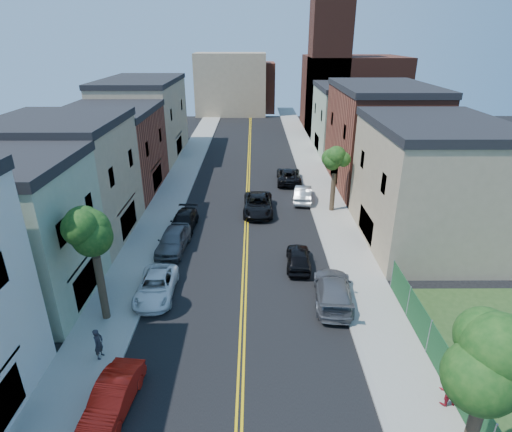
{
  "coord_description": "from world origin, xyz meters",
  "views": [
    {
      "loc": [
        0.65,
        -5.73,
        15.12
      ],
      "look_at": [
        0.81,
        24.34,
        2.0
      ],
      "focal_mm": 29.11,
      "sensor_mm": 36.0,
      "label": 1
    }
  ],
  "objects_px": {
    "white_pickup": "(156,286)",
    "grey_car_right": "(333,290)",
    "grey_car_left": "(173,240)",
    "black_car_left": "(183,222)",
    "red_sedan": "(113,397)",
    "silver_car_right": "(303,194)",
    "pedestrian_right": "(448,389)",
    "black_suv_lane": "(258,204)",
    "black_car_right": "(299,257)",
    "pedestrian_left": "(99,344)",
    "dark_car_right_far": "(289,175)"
  },
  "relations": [
    {
      "from": "grey_car_left",
      "to": "pedestrian_left",
      "type": "height_order",
      "value": "pedestrian_left"
    },
    {
      "from": "black_car_right",
      "to": "dark_car_right_far",
      "type": "bearing_deg",
      "value": -88.52
    },
    {
      "from": "black_suv_lane",
      "to": "pedestrian_left",
      "type": "height_order",
      "value": "pedestrian_left"
    },
    {
      "from": "black_car_left",
      "to": "silver_car_right",
      "type": "bearing_deg",
      "value": 34.27
    },
    {
      "from": "black_car_left",
      "to": "red_sedan",
      "type": "bearing_deg",
      "value": -87.68
    },
    {
      "from": "white_pickup",
      "to": "grey_car_right",
      "type": "height_order",
      "value": "grey_car_right"
    },
    {
      "from": "grey_car_right",
      "to": "black_suv_lane",
      "type": "bearing_deg",
      "value": -66.18
    },
    {
      "from": "red_sedan",
      "to": "silver_car_right",
      "type": "relative_size",
      "value": 0.91
    },
    {
      "from": "silver_car_right",
      "to": "dark_car_right_far",
      "type": "height_order",
      "value": "dark_car_right_far"
    },
    {
      "from": "grey_car_left",
      "to": "black_car_left",
      "type": "relative_size",
      "value": 1.01
    },
    {
      "from": "grey_car_right",
      "to": "dark_car_right_far",
      "type": "relative_size",
      "value": 0.98
    },
    {
      "from": "red_sedan",
      "to": "black_car_right",
      "type": "bearing_deg",
      "value": 59.25
    },
    {
      "from": "grey_car_right",
      "to": "pedestrian_left",
      "type": "bearing_deg",
      "value": 27.68
    },
    {
      "from": "dark_car_right_far",
      "to": "black_car_left",
      "type": "bearing_deg",
      "value": 53.28
    },
    {
      "from": "silver_car_right",
      "to": "pedestrian_left",
      "type": "xyz_separation_m",
      "value": [
        -12.63,
        -21.95,
        0.23
      ]
    },
    {
      "from": "dark_car_right_far",
      "to": "pedestrian_right",
      "type": "xyz_separation_m",
      "value": [
        4.56,
        -30.7,
        0.23
      ]
    },
    {
      "from": "black_car_right",
      "to": "black_suv_lane",
      "type": "xyz_separation_m",
      "value": [
        -2.77,
        9.85,
        0.08
      ]
    },
    {
      "from": "black_car_left",
      "to": "pedestrian_left",
      "type": "xyz_separation_m",
      "value": [
        -1.84,
        -15.38,
        0.28
      ]
    },
    {
      "from": "white_pickup",
      "to": "black_suv_lane",
      "type": "height_order",
      "value": "black_suv_lane"
    },
    {
      "from": "red_sedan",
      "to": "black_car_left",
      "type": "distance_m",
      "value": 18.46
    },
    {
      "from": "black_car_left",
      "to": "pedestrian_right",
      "type": "relative_size",
      "value": 2.84
    },
    {
      "from": "black_car_left",
      "to": "dark_car_right_far",
      "type": "height_order",
      "value": "dark_car_right_far"
    },
    {
      "from": "pedestrian_right",
      "to": "grey_car_right",
      "type": "bearing_deg",
      "value": -74.47
    },
    {
      "from": "black_car_left",
      "to": "white_pickup",
      "type": "bearing_deg",
      "value": -88.25
    },
    {
      "from": "grey_car_left",
      "to": "pedestrian_right",
      "type": "distance_m",
      "value": 20.73
    },
    {
      "from": "black_car_left",
      "to": "pedestrian_left",
      "type": "height_order",
      "value": "pedestrian_left"
    },
    {
      "from": "grey_car_right",
      "to": "grey_car_left",
      "type": "bearing_deg",
      "value": -25.41
    },
    {
      "from": "grey_car_right",
      "to": "pedestrian_left",
      "type": "height_order",
      "value": "pedestrian_left"
    },
    {
      "from": "red_sedan",
      "to": "pedestrian_left",
      "type": "distance_m",
      "value": 3.5
    },
    {
      "from": "black_car_left",
      "to": "black_car_right",
      "type": "distance_m",
      "value": 10.99
    },
    {
      "from": "dark_car_right_far",
      "to": "black_car_right",
      "type": "bearing_deg",
      "value": 89.52
    },
    {
      "from": "white_pickup",
      "to": "pedestrian_right",
      "type": "relative_size",
      "value": 2.85
    },
    {
      "from": "white_pickup",
      "to": "grey_car_left",
      "type": "xyz_separation_m",
      "value": [
        0.0,
        6.11,
        0.16
      ]
    },
    {
      "from": "black_suv_lane",
      "to": "pedestrian_right",
      "type": "xyz_separation_m",
      "value": [
        8.07,
        -22.03,
        0.22
      ]
    },
    {
      "from": "pedestrian_right",
      "to": "black_suv_lane",
      "type": "bearing_deg",
      "value": -78.73
    },
    {
      "from": "silver_car_right",
      "to": "pedestrian_left",
      "type": "relative_size",
      "value": 2.75
    },
    {
      "from": "black_car_right",
      "to": "silver_car_right",
      "type": "height_order",
      "value": "silver_car_right"
    },
    {
      "from": "white_pickup",
      "to": "grey_car_right",
      "type": "xyz_separation_m",
      "value": [
        11.0,
        -0.66,
        0.11
      ]
    },
    {
      "from": "black_car_left",
      "to": "black_car_right",
      "type": "relative_size",
      "value": 1.17
    },
    {
      "from": "black_car_right",
      "to": "pedestrian_right",
      "type": "xyz_separation_m",
      "value": [
        5.3,
        -12.18,
        0.3
      ]
    },
    {
      "from": "black_suv_lane",
      "to": "grey_car_left",
      "type": "bearing_deg",
      "value": -131.09
    },
    {
      "from": "grey_car_right",
      "to": "pedestrian_left",
      "type": "relative_size",
      "value": 3.27
    },
    {
      "from": "grey_car_right",
      "to": "silver_car_right",
      "type": "relative_size",
      "value": 1.19
    },
    {
      "from": "black_car_right",
      "to": "pedestrian_left",
      "type": "height_order",
      "value": "pedestrian_left"
    },
    {
      "from": "grey_car_right",
      "to": "pedestrian_right",
      "type": "distance_m",
      "value": 8.72
    },
    {
      "from": "red_sedan",
      "to": "white_pickup",
      "type": "bearing_deg",
      "value": 96.37
    },
    {
      "from": "grey_car_right",
      "to": "pedestrian_right",
      "type": "height_order",
      "value": "pedestrian_right"
    },
    {
      "from": "red_sedan",
      "to": "black_suv_lane",
      "type": "relative_size",
      "value": 0.74
    },
    {
      "from": "grey_car_left",
      "to": "pedestrian_left",
      "type": "distance_m",
      "value": 11.86
    },
    {
      "from": "silver_car_right",
      "to": "white_pickup",
      "type": "bearing_deg",
      "value": 63.2
    }
  ]
}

